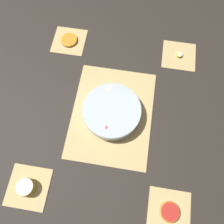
{
  "coord_description": "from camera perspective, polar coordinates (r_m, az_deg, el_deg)",
  "views": [
    {
      "loc": [
        -0.33,
        -0.05,
        0.91
      ],
      "look_at": [
        0.0,
        0.0,
        0.03
      ],
      "focal_mm": 35.0,
      "sensor_mm": 36.0,
      "label": 1
    }
  ],
  "objects": [
    {
      "name": "apple_half",
      "position": [
        0.94,
        -21.54,
        -17.73
      ],
      "size": [
        0.07,
        0.07,
        0.04
      ],
      "color": "gold",
      "rests_on": "coaster_mat_far_left"
    },
    {
      "name": "orange_slice_whole",
      "position": [
        1.18,
        -11.19,
        18.03
      ],
      "size": [
        0.09,
        0.09,
        0.01
      ],
      "color": "orange",
      "rests_on": "coaster_mat_far_right"
    },
    {
      "name": "banana_coin_single",
      "position": [
        1.15,
        17.2,
        14.14
      ],
      "size": [
        0.03,
        0.03,
        0.01
      ],
      "color": "beige",
      "rests_on": "coaster_mat_near_right"
    },
    {
      "name": "bamboo_mat_center",
      "position": [
        0.97,
        0.0,
        -0.5
      ],
      "size": [
        0.45,
        0.35,
        0.01
      ],
      "color": "#D6B775",
      "rests_on": "ground_plane"
    },
    {
      "name": "coaster_mat_near_left",
      "position": [
        0.94,
        14.7,
        -23.86
      ],
      "size": [
        0.16,
        0.16,
        0.01
      ],
      "color": "#D6B775",
      "rests_on": "ground_plane"
    },
    {
      "name": "grapefruit_slice",
      "position": [
        0.93,
        14.84,
        -23.89
      ],
      "size": [
        0.08,
        0.08,
        0.01
      ],
      "color": "red",
      "rests_on": "coaster_mat_near_left"
    },
    {
      "name": "coaster_mat_far_right",
      "position": [
        1.18,
        -11.12,
        17.8
      ],
      "size": [
        0.16,
        0.16,
        0.01
      ],
      "color": "#D6B775",
      "rests_on": "ground_plane"
    },
    {
      "name": "coaster_mat_near_right",
      "position": [
        1.16,
        17.09,
        13.94
      ],
      "size": [
        0.16,
        0.16,
        0.01
      ],
      "color": "#D6B775",
      "rests_on": "ground_plane"
    },
    {
      "name": "ground_plane",
      "position": [
        0.97,
        0.0,
        -0.57
      ],
      "size": [
        6.0,
        6.0,
        0.0
      ],
      "primitive_type": "plane",
      "color": "#2D2823"
    },
    {
      "name": "fruit_salad_bowl",
      "position": [
        0.93,
        -0.0,
        0.28
      ],
      "size": [
        0.25,
        0.25,
        0.05
      ],
      "color": "silver",
      "rests_on": "bamboo_mat_center"
    },
    {
      "name": "coaster_mat_far_left",
      "position": [
        0.97,
        -21.04,
        -17.83
      ],
      "size": [
        0.16,
        0.16,
        0.01
      ],
      "color": "#D6B775",
      "rests_on": "ground_plane"
    }
  ]
}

